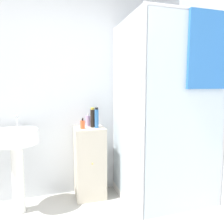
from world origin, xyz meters
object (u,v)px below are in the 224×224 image
(sink, at_px, (17,149))
(shampoo_bottle_tall_black, at_px, (93,118))
(lotion_bottle_white, at_px, (88,121))
(soap_dispenser, at_px, (83,124))
(shampoo_bottle_blue, at_px, (97,118))

(sink, bearing_deg, shampoo_bottle_tall_black, 8.66)
(shampoo_bottle_tall_black, distance_m, lotion_bottle_white, 0.10)
(soap_dispenser, bearing_deg, sink, -173.71)
(shampoo_bottle_tall_black, bearing_deg, sink, -171.34)
(sink, bearing_deg, lotion_bottle_white, 14.36)
(sink, distance_m, shampoo_bottle_blue, 0.92)
(shampoo_bottle_blue, bearing_deg, shampoo_bottle_tall_black, 125.80)
(soap_dispenser, bearing_deg, shampoo_bottle_blue, -0.92)
(soap_dispenser, xyz_separation_m, lotion_bottle_white, (0.09, 0.13, 0.02))
(sink, xyz_separation_m, shampoo_bottle_blue, (0.87, 0.07, 0.28))
(sink, distance_m, soap_dispenser, 0.74)
(shampoo_bottle_blue, bearing_deg, soap_dispenser, 179.08)
(sink, relative_size, shampoo_bottle_tall_black, 4.37)
(sink, xyz_separation_m, soap_dispenser, (0.70, 0.08, 0.21))
(shampoo_bottle_tall_black, relative_size, shampoo_bottle_blue, 0.98)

